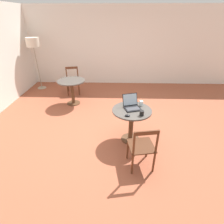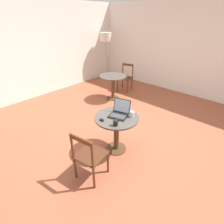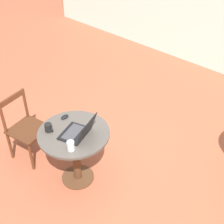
# 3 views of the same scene
# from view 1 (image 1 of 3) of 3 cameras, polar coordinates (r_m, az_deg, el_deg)

# --- Properties ---
(ground_plane) EXTENTS (16.00, 16.00, 0.00)m
(ground_plane) POSITION_cam_1_polar(r_m,az_deg,el_deg) (4.18, 1.21, -5.39)
(ground_plane) COLOR #9E5138
(wall_side) EXTENTS (0.06, 9.40, 2.70)m
(wall_side) POSITION_cam_1_polar(r_m,az_deg,el_deg) (6.75, 1.75, 20.45)
(wall_side) COLOR white
(wall_side) RESTS_ON ground_plane
(cafe_table_near) EXTENTS (0.79, 0.79, 0.73)m
(cafe_table_near) POSITION_cam_1_polar(r_m,az_deg,el_deg) (3.56, 6.38, -1.65)
(cafe_table_near) COLOR #51331E
(cafe_table_near) RESTS_ON ground_plane
(cafe_table_mid) EXTENTS (0.79, 0.79, 0.73)m
(cafe_table_mid) POSITION_cam_1_polar(r_m,az_deg,el_deg) (5.26, -13.02, 8.25)
(cafe_table_mid) COLOR #51331E
(cafe_table_mid) RESTS_ON ground_plane
(chair_near_left) EXTENTS (0.48, 0.48, 0.86)m
(chair_near_left) POSITION_cam_1_polar(r_m,az_deg,el_deg) (3.01, 9.74, -11.27)
(chair_near_left) COLOR #562D19
(chair_near_left) RESTS_ON ground_plane
(chair_mid_right) EXTENTS (0.50, 0.50, 0.86)m
(chair_mid_right) POSITION_cam_1_polar(r_m,az_deg,el_deg) (6.11, -12.72, 9.97)
(chair_mid_right) COLOR #562D19
(chair_mid_right) RESTS_ON ground_plane
(floor_lamp) EXTENTS (0.41, 0.41, 1.74)m
(floor_lamp) POSITION_cam_1_polar(r_m,az_deg,el_deg) (6.66, -24.38, 19.48)
(floor_lamp) COLOR #9E937F
(floor_lamp) RESTS_ON ground_plane
(laptop) EXTENTS (0.41, 0.39, 0.26)m
(laptop) POSITION_cam_1_polar(r_m,az_deg,el_deg) (3.52, 6.46, 2.12)
(laptop) COLOR black
(laptop) RESTS_ON cafe_table_near
(mouse) EXTENTS (0.06, 0.10, 0.03)m
(mouse) POSITION_cam_1_polar(r_m,az_deg,el_deg) (3.23, 5.05, -1.16)
(mouse) COLOR black
(mouse) RESTS_ON cafe_table_near
(mug) EXTENTS (0.12, 0.08, 0.09)m
(mug) POSITION_cam_1_polar(r_m,az_deg,el_deg) (3.28, 9.70, -0.34)
(mug) COLOR black
(mug) RESTS_ON cafe_table_near
(drinking_glass) EXTENTS (0.08, 0.08, 0.11)m
(drinking_glass) POSITION_cam_1_polar(r_m,az_deg,el_deg) (3.63, 9.52, 2.81)
(drinking_glass) COLOR silver
(drinking_glass) RESTS_ON cafe_table_near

